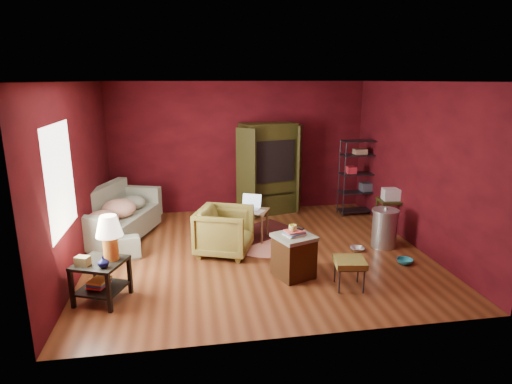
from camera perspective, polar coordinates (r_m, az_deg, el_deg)
room at (r=6.87m, az=-0.04°, el=2.79°), size 5.54×5.04×2.84m
sofa at (r=7.99m, az=-18.48°, el=-3.92°), size 0.91×1.97×0.74m
armchair at (r=7.12m, az=-4.22°, el=-4.94°), size 1.03×1.06×0.87m
pet_bowl_steel at (r=7.52m, az=13.37°, el=-6.75°), size 0.25×0.11×0.24m
pet_bowl_turquoise at (r=7.22m, az=19.27°, el=-8.09°), size 0.26×0.15×0.25m
vase at (r=5.73m, az=-19.71°, el=-8.78°), size 0.15×0.15×0.14m
mug at (r=6.19m, az=4.93°, el=-4.68°), size 0.14×0.13×0.12m
side_table at (r=5.91m, az=-19.48°, el=-7.35°), size 0.75×0.75×1.15m
sofa_cushions at (r=8.02m, az=-18.45°, el=-3.41°), size 1.49×2.26×0.88m
hamper at (r=6.36m, az=5.06°, el=-8.36°), size 0.68×0.68×0.74m
footstool at (r=6.13m, az=12.39°, el=-9.24°), size 0.47×0.47×0.43m
rug_round at (r=7.67m, az=1.46°, el=-6.84°), size 1.74×1.74×0.01m
rug_oriental at (r=8.22m, az=0.73°, el=-5.24°), size 1.49×1.36×0.01m
laptop_desk at (r=7.73m, az=-0.85°, el=-2.77°), size 0.78×0.70×0.81m
tv_armoire at (r=9.18m, az=1.68°, el=3.36°), size 1.49×1.03×1.95m
wire_shelving at (r=9.33m, az=13.59°, el=2.32°), size 0.79×0.36×1.61m
small_stand at (r=8.41m, az=17.49°, el=-1.00°), size 0.48×0.48×0.86m
trash_can at (r=7.75m, az=16.74°, el=-4.62°), size 0.57×0.57×0.72m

